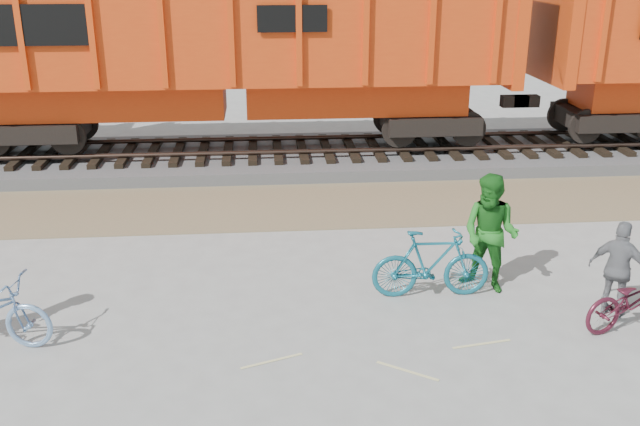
# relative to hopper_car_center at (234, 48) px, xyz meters

# --- Properties ---
(ground) EXTENTS (120.00, 120.00, 0.00)m
(ground) POSITION_rel_hopper_car_center_xyz_m (1.69, -9.00, -3.01)
(ground) COLOR #9E9E99
(ground) RESTS_ON ground
(gravel_strip) EXTENTS (120.00, 3.00, 0.02)m
(gravel_strip) POSITION_rel_hopper_car_center_xyz_m (1.69, -3.50, -3.00)
(gravel_strip) COLOR #897355
(gravel_strip) RESTS_ON ground
(ballast_bed) EXTENTS (120.00, 4.00, 0.30)m
(ballast_bed) POSITION_rel_hopper_car_center_xyz_m (1.69, 0.00, -2.86)
(ballast_bed) COLOR slate
(ballast_bed) RESTS_ON ground
(track) EXTENTS (120.00, 2.60, 0.24)m
(track) POSITION_rel_hopper_car_center_xyz_m (1.69, 0.00, -2.53)
(track) COLOR black
(track) RESTS_ON ballast_bed
(hopper_car_center) EXTENTS (14.00, 3.13, 4.65)m
(hopper_car_center) POSITION_rel_hopper_car_center_xyz_m (0.00, 0.00, 0.00)
(hopper_car_center) COLOR black
(hopper_car_center) RESTS_ON track
(bicycle_teal) EXTENTS (1.92, 0.58, 1.14)m
(bicycle_teal) POSITION_rel_hopper_car_center_xyz_m (3.28, -8.04, -2.43)
(bicycle_teal) COLOR #156378
(bicycle_teal) RESTS_ON ground
(bicycle_maroon) EXTENTS (1.88, 1.09, 0.93)m
(bicycle_maroon) POSITION_rel_hopper_car_center_xyz_m (6.06, -9.29, -2.54)
(bicycle_maroon) COLOR #491523
(bicycle_maroon) RESTS_ON ground
(person_man) EXTENTS (1.21, 1.18, 1.97)m
(person_man) POSITION_rel_hopper_car_center_xyz_m (4.28, -7.84, -2.02)
(person_man) COLOR #1D691D
(person_man) RESTS_ON ground
(person_woman) EXTENTS (0.92, 0.86, 1.53)m
(person_woman) POSITION_rel_hopper_car_center_xyz_m (5.96, -8.89, -2.24)
(person_woman) COLOR slate
(person_woman) RESTS_ON ground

